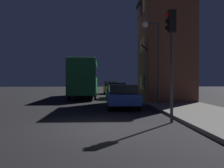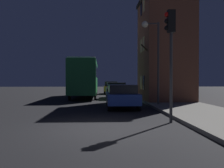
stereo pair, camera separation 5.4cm
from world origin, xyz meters
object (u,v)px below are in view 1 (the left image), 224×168
at_px(bare_tree, 157,74).
at_px(traffic_light, 171,42).
at_px(bus, 85,76).
at_px(car_mid_lane, 116,90).
at_px(car_near_lane, 122,96).
at_px(car_far_lane, 111,87).
at_px(streetlamp, 153,46).

bearing_deg(bare_tree, traffic_light, -98.92).
relative_size(traffic_light, bus, 0.45).
bearing_deg(car_mid_lane, traffic_light, -84.37).
height_order(car_near_lane, car_far_lane, car_far_lane).
relative_size(streetlamp, car_far_lane, 1.41).
bearing_deg(bare_tree, car_near_lane, -133.38).
bearing_deg(car_mid_lane, bare_tree, -65.08).
distance_m(car_near_lane, car_far_lane, 16.73).
bearing_deg(car_far_lane, streetlamp, -82.12).
xyz_separation_m(traffic_light, bare_tree, (1.27, 8.11, -1.09)).
relative_size(bare_tree, car_near_lane, 1.09).
xyz_separation_m(car_mid_lane, car_far_lane, (-0.15, 8.12, 0.04)).
bearing_deg(car_near_lane, car_mid_lane, 88.99).
relative_size(car_near_lane, car_far_lane, 1.00).
height_order(traffic_light, car_mid_lane, traffic_light).
height_order(streetlamp, car_far_lane, streetlamp).
bearing_deg(car_far_lane, bare_tree, -78.60).
bearing_deg(streetlamp, bare_tree, 69.02).
height_order(bus, car_mid_lane, bus).
bearing_deg(car_near_lane, streetlamp, 30.79).
height_order(streetlamp, traffic_light, streetlamp).
bearing_deg(car_far_lane, traffic_light, -86.06).
bearing_deg(traffic_light, bus, 106.16).
xyz_separation_m(streetlamp, car_far_lane, (-2.14, 15.45, -3.18)).
distance_m(traffic_light, bus, 15.87).
distance_m(streetlamp, traffic_light, 6.51).
bearing_deg(bus, car_mid_lane, -25.28).
bearing_deg(car_near_lane, bare_tree, 46.62).
bearing_deg(bus, car_far_lane, 66.54).
distance_m(streetlamp, bare_tree, 2.56).
bearing_deg(streetlamp, car_near_lane, -149.21).
relative_size(bare_tree, car_mid_lane, 0.93).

